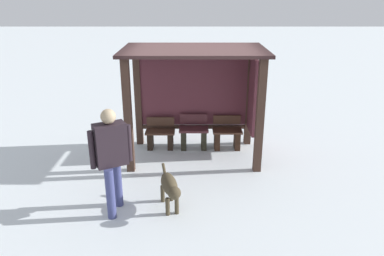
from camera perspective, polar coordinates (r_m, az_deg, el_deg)
ground_plane at (r=8.13m, az=0.38°, el=-4.26°), size 60.00×60.00×0.00m
bus_shelter at (r=7.86m, az=1.39°, el=7.10°), size 2.86×1.74×2.32m
bench_left_inside at (r=8.43m, az=-4.78°, el=-1.26°), size 0.66×0.34×0.70m
bench_center_inside at (r=8.38m, az=0.38°, el=-1.07°), size 0.66×0.38×0.77m
bench_right_inside at (r=8.43m, az=5.53°, el=-1.20°), size 0.66×0.40×0.73m
person_walking at (r=5.86m, az=-12.22°, el=-3.78°), size 0.63×0.55×1.75m
dog at (r=6.07m, az=-3.33°, el=-9.00°), size 0.41×0.98×0.60m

